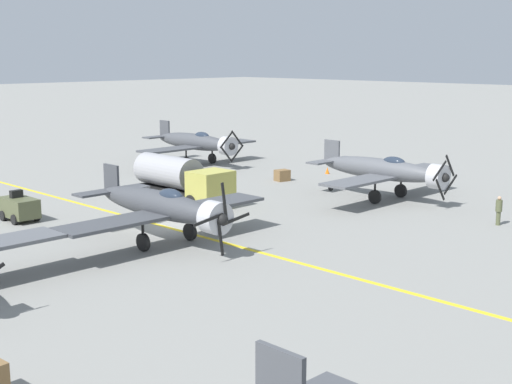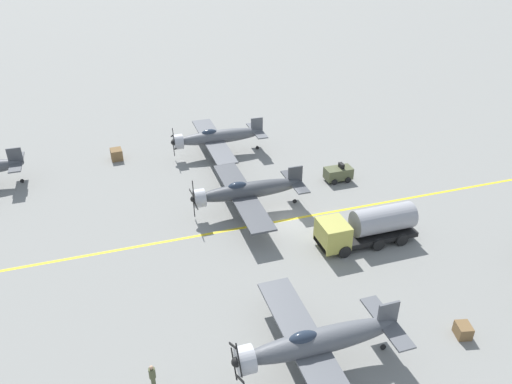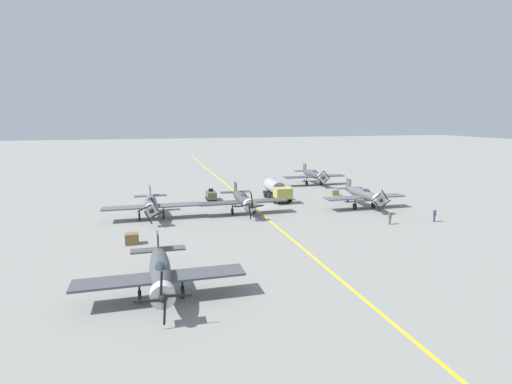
# 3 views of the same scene
# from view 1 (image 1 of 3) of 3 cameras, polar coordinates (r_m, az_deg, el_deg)

# --- Properties ---
(ground_plane) EXTENTS (400.00, 400.00, 0.00)m
(ground_plane) POSITION_cam_1_polar(r_m,az_deg,el_deg) (40.57, -7.17, -2.80)
(ground_plane) COLOR gray
(taxiway_stripe) EXTENTS (0.30, 160.00, 0.01)m
(taxiway_stripe) POSITION_cam_1_polar(r_m,az_deg,el_deg) (40.57, -7.17, -2.80)
(taxiway_stripe) COLOR yellow
(taxiway_stripe) RESTS_ON ground
(airplane_mid_left) EXTENTS (12.00, 9.98, 3.65)m
(airplane_mid_left) POSITION_cam_1_polar(r_m,az_deg,el_deg) (48.26, 10.24, 1.74)
(airplane_mid_left) COLOR #56595E
(airplane_mid_left) RESTS_ON ground
(airplane_mid_center) EXTENTS (12.00, 9.98, 3.79)m
(airplane_mid_center) POSITION_cam_1_polar(r_m,az_deg,el_deg) (36.51, -7.51, -1.11)
(airplane_mid_center) COLOR #424449
(airplane_mid_center) RESTS_ON ground
(airplane_near_left) EXTENTS (12.00, 9.98, 3.65)m
(airplane_near_left) POSITION_cam_1_polar(r_m,az_deg,el_deg) (62.97, -4.77, 3.98)
(airplane_near_left) COLOR #46494E
(airplane_near_left) RESTS_ON ground
(fuel_tanker) EXTENTS (2.68, 8.00, 2.98)m
(fuel_tanker) POSITION_cam_1_polar(r_m,az_deg,el_deg) (46.96, -6.01, 0.98)
(fuel_tanker) COLOR black
(fuel_tanker) RESTS_ON ground
(tow_tractor) EXTENTS (1.57, 2.60, 1.79)m
(tow_tractor) POSITION_cam_1_polar(r_m,az_deg,el_deg) (43.85, -18.42, -1.19)
(tow_tractor) COLOR #515638
(tow_tractor) RESTS_ON ground
(ground_crew_inspecting) EXTENTS (0.37, 0.37, 1.68)m
(ground_crew_inspecting) POSITION_cam_1_polar(r_m,az_deg,el_deg) (42.81, 18.85, -1.33)
(ground_crew_inspecting) COLOR #515638
(ground_crew_inspecting) RESTS_ON ground
(supply_crate_by_tanker) EXTENTS (1.20, 1.07, 0.86)m
(supply_crate_by_tanker) POSITION_cam_1_polar(r_m,az_deg,el_deg) (54.98, 2.11, 1.34)
(supply_crate_by_tanker) COLOR brown
(supply_crate_by_tanker) RESTS_ON ground
(traffic_cone) EXTENTS (0.36, 0.36, 0.55)m
(traffic_cone) POSITION_cam_1_polar(r_m,az_deg,el_deg) (58.56, 5.73, 1.73)
(traffic_cone) COLOR orange
(traffic_cone) RESTS_ON ground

